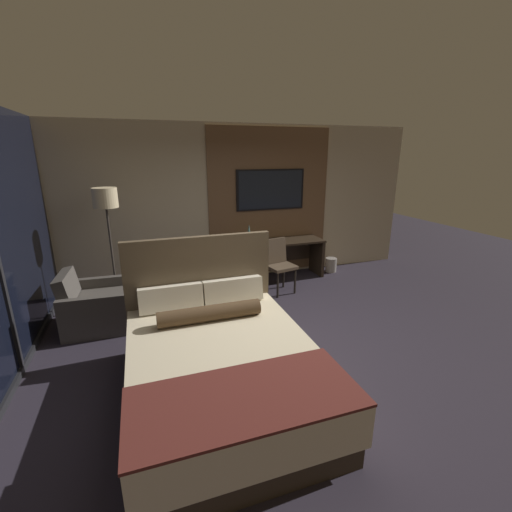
{
  "coord_description": "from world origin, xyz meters",
  "views": [
    {
      "loc": [
        -1.61,
        -3.45,
        2.29
      ],
      "look_at": [
        -0.14,
        0.83,
        0.93
      ],
      "focal_mm": 24.0,
      "sensor_mm": 36.0,
      "label": 1
    }
  ],
  "objects_px": {
    "waste_bin": "(331,265)",
    "vase_tall": "(249,234)",
    "tv": "(271,190)",
    "floor_lamp": "(106,208)",
    "desk": "(274,253)",
    "desk_chair": "(278,260)",
    "armchair_by_window": "(95,308)",
    "bed": "(221,363)"
  },
  "relations": [
    {
      "from": "floor_lamp",
      "to": "vase_tall",
      "type": "xyz_separation_m",
      "value": [
        2.25,
        0.37,
        -0.63
      ]
    },
    {
      "from": "waste_bin",
      "to": "bed",
      "type": "bearing_deg",
      "value": -135.6
    },
    {
      "from": "bed",
      "to": "floor_lamp",
      "type": "distance_m",
      "value": 2.93
    },
    {
      "from": "vase_tall",
      "to": "floor_lamp",
      "type": "bearing_deg",
      "value": -170.71
    },
    {
      "from": "armchair_by_window",
      "to": "vase_tall",
      "type": "relative_size",
      "value": 2.44
    },
    {
      "from": "desk",
      "to": "bed",
      "type": "bearing_deg",
      "value": -120.5
    },
    {
      "from": "desk",
      "to": "tv",
      "type": "bearing_deg",
      "value": 90.0
    },
    {
      "from": "vase_tall",
      "to": "waste_bin",
      "type": "xyz_separation_m",
      "value": [
        1.74,
        0.04,
        -0.77
      ]
    },
    {
      "from": "bed",
      "to": "waste_bin",
      "type": "distance_m",
      "value": 4.11
    },
    {
      "from": "floor_lamp",
      "to": "desk",
      "type": "bearing_deg",
      "value": 9.36
    },
    {
      "from": "tv",
      "to": "vase_tall",
      "type": "bearing_deg",
      "value": -148.67
    },
    {
      "from": "floor_lamp",
      "to": "vase_tall",
      "type": "height_order",
      "value": "floor_lamp"
    },
    {
      "from": "waste_bin",
      "to": "armchair_by_window",
      "type": "bearing_deg",
      "value": -167.37
    },
    {
      "from": "tv",
      "to": "floor_lamp",
      "type": "relative_size",
      "value": 0.72
    },
    {
      "from": "desk",
      "to": "floor_lamp",
      "type": "xyz_separation_m",
      "value": [
        -2.77,
        -0.46,
        1.04
      ]
    },
    {
      "from": "armchair_by_window",
      "to": "vase_tall",
      "type": "bearing_deg",
      "value": -67.63
    },
    {
      "from": "waste_bin",
      "to": "desk",
      "type": "bearing_deg",
      "value": 177.83
    },
    {
      "from": "desk_chair",
      "to": "vase_tall",
      "type": "xyz_separation_m",
      "value": [
        -0.35,
        0.54,
        0.36
      ]
    },
    {
      "from": "desk",
      "to": "waste_bin",
      "type": "height_order",
      "value": "desk"
    },
    {
      "from": "waste_bin",
      "to": "vase_tall",
      "type": "bearing_deg",
      "value": -178.57
    },
    {
      "from": "armchair_by_window",
      "to": "desk_chair",
      "type": "bearing_deg",
      "value": -80.23
    },
    {
      "from": "bed",
      "to": "tv",
      "type": "xyz_separation_m",
      "value": [
        1.72,
        3.15,
        1.3
      ]
    },
    {
      "from": "bed",
      "to": "desk",
      "type": "bearing_deg",
      "value": 59.5
    },
    {
      "from": "desk_chair",
      "to": "vase_tall",
      "type": "height_order",
      "value": "vase_tall"
    },
    {
      "from": "tv",
      "to": "vase_tall",
      "type": "distance_m",
      "value": 0.96
    },
    {
      "from": "vase_tall",
      "to": "tv",
      "type": "bearing_deg",
      "value": 31.33
    },
    {
      "from": "bed",
      "to": "vase_tall",
      "type": "bearing_deg",
      "value": 67.15
    },
    {
      "from": "bed",
      "to": "desk",
      "type": "distance_m",
      "value": 3.39
    },
    {
      "from": "desk",
      "to": "armchair_by_window",
      "type": "relative_size",
      "value": 2.08
    },
    {
      "from": "bed",
      "to": "tv",
      "type": "relative_size",
      "value": 1.72
    },
    {
      "from": "armchair_by_window",
      "to": "desk",
      "type": "bearing_deg",
      "value": -69.35
    },
    {
      "from": "armchair_by_window",
      "to": "waste_bin",
      "type": "relative_size",
      "value": 3.15
    },
    {
      "from": "bed",
      "to": "tv",
      "type": "distance_m",
      "value": 3.82
    },
    {
      "from": "bed",
      "to": "tv",
      "type": "height_order",
      "value": "tv"
    },
    {
      "from": "bed",
      "to": "desk_chair",
      "type": "height_order",
      "value": "bed"
    },
    {
      "from": "desk_chair",
      "to": "waste_bin",
      "type": "xyz_separation_m",
      "value": [
        1.39,
        0.58,
        -0.41
      ]
    },
    {
      "from": "desk",
      "to": "armchair_by_window",
      "type": "distance_m",
      "value": 3.19
    },
    {
      "from": "desk_chair",
      "to": "armchair_by_window",
      "type": "xyz_separation_m",
      "value": [
        -2.84,
        -0.37,
        -0.28
      ]
    },
    {
      "from": "tv",
      "to": "floor_lamp",
      "type": "bearing_deg",
      "value": -166.07
    },
    {
      "from": "vase_tall",
      "to": "desk",
      "type": "bearing_deg",
      "value": 9.64
    },
    {
      "from": "desk",
      "to": "floor_lamp",
      "type": "height_order",
      "value": "floor_lamp"
    },
    {
      "from": "desk",
      "to": "tv",
      "type": "distance_m",
      "value": 1.17
    }
  ]
}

